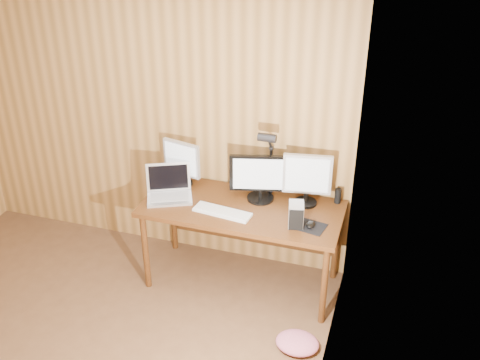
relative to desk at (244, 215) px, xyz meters
The scene contains 13 objects.
desk is the anchor object (origin of this frame).
monitor_center 0.35m from the desk, 38.56° to the left, with size 0.49×0.22×0.39m.
monitor_left 0.69m from the desk, 167.03° to the left, with size 0.34×0.16×0.39m.
monitor_right 0.61m from the desk, 15.12° to the left, with size 0.38×0.18×0.43m.
laptop 0.65m from the desk, behind, with size 0.44×0.40×0.26m.
keyboard 0.27m from the desk, 119.57° to the right, with size 0.48×0.20×0.02m.
mousepad 0.62m from the desk, 18.63° to the right, with size 0.22×0.18×0.00m, color black.
mouse 0.63m from the desk, 18.63° to the right, with size 0.07×0.11×0.04m, color black.
hard_drive 0.55m from the desk, 23.10° to the right, with size 0.14×0.18×0.18m.
phone 0.26m from the desk, 124.18° to the right, with size 0.05×0.10×0.01m.
speaker 0.77m from the desk, 17.11° to the left, with size 0.05×0.05×0.13m, color black.
desk_lamp 0.55m from the desk, 46.20° to the left, with size 0.14×0.20×0.62m.
fabric_pile 1.09m from the desk, 48.23° to the right, with size 0.32×0.26×0.10m, color #C55F77, non-canonical shape.
Camera 1 is at (2.05, -2.02, 3.09)m, focal length 42.00 mm.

